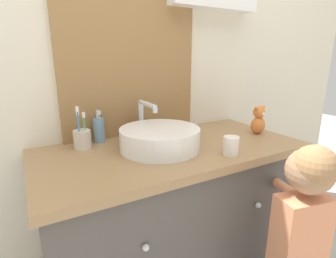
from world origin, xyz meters
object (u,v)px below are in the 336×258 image
toothbrush_holder (82,138)px  soap_dispenser (99,130)px  child_figure (299,237)px  drinking_cup (231,146)px  sink_basin (160,138)px  teddy_bear (258,121)px

toothbrush_holder → soap_dispenser: toothbrush_holder is taller
child_figure → toothbrush_holder: bearing=133.3°
soap_dispenser → drinking_cup: 0.60m
toothbrush_holder → drinking_cup: (0.50, -0.37, -0.01)m
sink_basin → child_figure: size_ratio=0.44×
sink_basin → toothbrush_holder: size_ratio=2.12×
sink_basin → drinking_cup: size_ratio=5.24×
sink_basin → child_figure: bearing=-56.5°
toothbrush_holder → teddy_bear: bearing=-14.0°
drinking_cup → teddy_bear: bearing=26.4°
sink_basin → drinking_cup: 0.30m
sink_basin → child_figure: (0.32, -0.48, -0.29)m
child_figure → drinking_cup: child_figure is taller
sink_basin → toothbrush_holder: bearing=150.5°
teddy_bear → child_figure: bearing=-117.7°
child_figure → drinking_cup: bearing=110.7°
child_figure → drinking_cup: (-0.10, 0.27, 0.28)m
soap_dispenser → drinking_cup: size_ratio=1.98×
sink_basin → soap_dispenser: 0.30m
toothbrush_holder → soap_dispenser: bearing=31.0°
teddy_bear → drinking_cup: (-0.33, -0.16, -0.03)m
sink_basin → drinking_cup: (0.21, -0.21, -0.01)m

